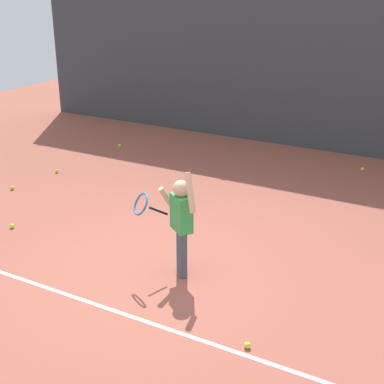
# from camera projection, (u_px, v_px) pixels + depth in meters

# --- Properties ---
(ground_plane) EXTENTS (20.00, 20.00, 0.00)m
(ground_plane) POSITION_uv_depth(u_px,v_px,m) (155.00, 272.00, 6.74)
(ground_plane) COLOR #9E5142
(court_line_baseline) EXTENTS (9.00, 0.05, 0.00)m
(court_line_baseline) POSITION_uv_depth(u_px,v_px,m) (110.00, 309.00, 6.00)
(court_line_baseline) COLOR white
(court_line_baseline) RESTS_ON ground
(back_fence_windscreen) EXTENTS (13.30, 0.08, 3.74)m
(back_fence_windscreen) POSITION_uv_depth(u_px,v_px,m) (314.00, 56.00, 10.84)
(back_fence_windscreen) COLOR #383D42
(back_fence_windscreen) RESTS_ON ground
(fence_post_0) EXTENTS (0.09, 0.09, 3.89)m
(fence_post_0) POSITION_uv_depth(u_px,v_px,m) (61.00, 35.00, 13.78)
(fence_post_0) COLOR slate
(fence_post_0) RESTS_ON ground
(fence_post_1) EXTENTS (0.09, 0.09, 3.89)m
(fence_post_1) POSITION_uv_depth(u_px,v_px,m) (216.00, 46.00, 11.83)
(fence_post_1) COLOR slate
(fence_post_1) RESTS_ON ground
(tennis_player) EXTENTS (0.89, 0.52, 1.35)m
(tennis_player) POSITION_uv_depth(u_px,v_px,m) (180.00, 219.00, 6.46)
(tennis_player) COLOR #3F4C59
(tennis_player) RESTS_ON ground
(tennis_ball_1) EXTENTS (0.07, 0.07, 0.07)m
(tennis_ball_1) POSITION_uv_depth(u_px,v_px,m) (12.00, 188.00, 9.29)
(tennis_ball_1) COLOR #CCE033
(tennis_ball_1) RESTS_ON ground
(tennis_ball_2) EXTENTS (0.07, 0.07, 0.07)m
(tennis_ball_2) POSITION_uv_depth(u_px,v_px,m) (57.00, 171.00, 10.07)
(tennis_ball_2) COLOR #CCE033
(tennis_ball_2) RESTS_ON ground
(tennis_ball_3) EXTENTS (0.07, 0.07, 0.07)m
(tennis_ball_3) POSITION_uv_depth(u_px,v_px,m) (120.00, 145.00, 11.55)
(tennis_ball_3) COLOR #CCE033
(tennis_ball_3) RESTS_ON ground
(tennis_ball_5) EXTENTS (0.07, 0.07, 0.07)m
(tennis_ball_5) POSITION_uv_depth(u_px,v_px,m) (363.00, 169.00, 10.16)
(tennis_ball_5) COLOR #CCE033
(tennis_ball_5) RESTS_ON ground
(tennis_ball_6) EXTENTS (0.07, 0.07, 0.07)m
(tennis_ball_6) POSITION_uv_depth(u_px,v_px,m) (247.00, 345.00, 5.37)
(tennis_ball_6) COLOR #CCE033
(tennis_ball_6) RESTS_ON ground
(tennis_ball_7) EXTENTS (0.07, 0.07, 0.07)m
(tennis_ball_7) POSITION_uv_depth(u_px,v_px,m) (12.00, 226.00, 7.89)
(tennis_ball_7) COLOR #CCE033
(tennis_ball_7) RESTS_ON ground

